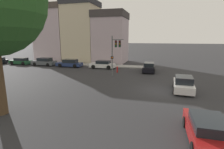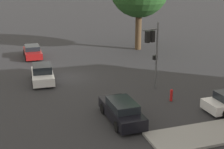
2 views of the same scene
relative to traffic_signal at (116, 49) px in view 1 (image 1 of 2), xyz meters
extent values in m
plane|color=#28282B|center=(-5.27, -6.19, -3.80)|extent=(300.00, 300.00, 0.00)
cube|color=gray|center=(8.12, 26.27, -3.71)|extent=(2.55, 60.00, 0.17)
cube|color=#B29EA8|center=(13.29, 4.40, 0.74)|extent=(7.20, 6.28, 9.07)
cube|color=#383333|center=(13.29, 4.40, 5.96)|extent=(7.49, 6.53, 1.36)
cube|color=beige|center=(13.17, 10.93, 2.08)|extent=(6.96, 6.63, 11.75)
cube|color=#2D2D33|center=(13.17, 10.93, 8.53)|extent=(7.24, 6.89, 1.16)
cube|color=#B29EA8|center=(13.52, 17.72, 1.75)|extent=(7.67, 6.71, 11.09)
cube|color=#473D38|center=(13.52, 17.72, 7.88)|extent=(7.97, 6.97, 1.17)
cylinder|color=#515456|center=(-0.07, 0.46, -1.05)|extent=(0.14, 0.14, 5.49)
cylinder|color=#515456|center=(0.11, -0.27, 1.19)|extent=(0.46, 1.49, 0.10)
cube|color=black|center=(0.05, -0.03, 0.64)|extent=(0.36, 0.36, 0.90)
sphere|color=#590F0F|center=(-0.13, -0.07, 0.94)|extent=(0.20, 0.20, 0.20)
sphere|color=#99660F|center=(-0.13, -0.07, 0.64)|extent=(0.20, 0.20, 0.20)
sphere|color=#0F511E|center=(-0.13, -0.07, 0.34)|extent=(0.20, 0.20, 0.20)
cube|color=black|center=(0.17, -0.52, 0.64)|extent=(0.36, 0.36, 0.90)
sphere|color=#590F0F|center=(-0.01, -0.56, 0.94)|extent=(0.20, 0.20, 0.20)
sphere|color=#99660F|center=(-0.01, -0.56, 0.64)|extent=(0.20, 0.20, 0.20)
sphere|color=#0F511E|center=(-0.01, -0.56, 0.34)|extent=(0.20, 0.20, 0.20)
cube|color=black|center=(-0.24, 0.42, -1.18)|extent=(0.30, 0.39, 0.35)
sphere|color=orange|center=(-0.38, 0.38, -1.18)|extent=(0.18, 0.18, 0.18)
cube|color=maroon|center=(-13.80, -8.30, -3.27)|extent=(4.33, 1.82, 0.70)
cube|color=black|center=(-13.97, -8.31, -2.67)|extent=(2.26, 1.59, 0.48)
cylinder|color=black|center=(-12.47, -7.46, -3.48)|extent=(0.64, 0.22, 0.64)
cylinder|color=black|center=(-12.45, -9.13, -3.48)|extent=(0.64, 0.22, 0.64)
cylinder|color=black|center=(-15.15, -7.47, -3.48)|extent=(0.64, 0.22, 0.64)
cube|color=silver|center=(-4.75, -8.20, -3.26)|extent=(4.28, 2.04, 0.70)
cube|color=black|center=(-4.92, -8.19, -2.59)|extent=(2.26, 1.71, 0.64)
cylinder|color=black|center=(-3.41, -7.42, -3.47)|extent=(0.67, 0.26, 0.66)
cylinder|color=black|center=(-3.50, -9.12, -3.47)|extent=(0.67, 0.26, 0.66)
cylinder|color=black|center=(-6.00, -7.27, -3.47)|extent=(0.67, 0.26, 0.66)
cylinder|color=black|center=(-6.10, -8.97, -3.47)|extent=(0.67, 0.26, 0.66)
cube|color=black|center=(4.63, -4.24, -3.24)|extent=(4.56, 1.77, 0.74)
cube|color=black|center=(4.81, -4.24, -2.63)|extent=(2.38, 1.53, 0.48)
cylinder|color=black|center=(3.23, -5.06, -3.45)|extent=(0.69, 0.23, 0.68)
cylinder|color=black|center=(3.21, -3.46, -3.45)|extent=(0.69, 0.23, 0.68)
cylinder|color=black|center=(6.04, -5.02, -3.45)|extent=(0.69, 0.23, 0.68)
cylinder|color=black|center=(6.02, -3.42, -3.45)|extent=(0.69, 0.23, 0.68)
cube|color=silver|center=(5.62, 3.78, -3.28)|extent=(1.85, 4.43, 0.65)
cube|color=black|center=(5.62, 3.60, -2.70)|extent=(1.61, 2.31, 0.52)
cylinder|color=black|center=(4.76, 5.13, -3.45)|extent=(0.23, 0.70, 0.69)
cylinder|color=black|center=(6.44, 5.15, -3.45)|extent=(0.23, 0.70, 0.69)
cylinder|color=black|center=(4.80, 2.40, -3.45)|extent=(0.23, 0.70, 0.69)
cylinder|color=black|center=(6.48, 2.42, -3.45)|extent=(0.23, 0.70, 0.69)
cube|color=navy|center=(5.41, 10.03, -3.31)|extent=(1.93, 4.71, 0.60)
cube|color=black|center=(5.42, 9.85, -2.70)|extent=(1.64, 2.47, 0.61)
cylinder|color=black|center=(4.53, 11.44, -3.45)|extent=(0.25, 0.69, 0.69)
cylinder|color=black|center=(6.18, 11.50, -3.45)|extent=(0.25, 0.69, 0.69)
cylinder|color=black|center=(4.64, 8.56, -3.45)|extent=(0.25, 0.69, 0.69)
cylinder|color=black|center=(6.29, 8.62, -3.45)|extent=(0.25, 0.69, 0.69)
cube|color=#4C5156|center=(5.64, 15.55, -3.26)|extent=(1.90, 4.71, 0.72)
cube|color=black|center=(5.64, 15.36, -2.61)|extent=(1.64, 2.46, 0.58)
cylinder|color=black|center=(4.82, 17.02, -3.48)|extent=(0.23, 0.64, 0.64)
cylinder|color=black|center=(6.52, 16.98, -3.48)|extent=(0.23, 0.64, 0.64)
cylinder|color=black|center=(4.77, 14.12, -3.48)|extent=(0.23, 0.64, 0.64)
cylinder|color=black|center=(6.46, 14.09, -3.48)|extent=(0.23, 0.64, 0.64)
cube|color=#194728|center=(5.51, 20.84, -3.28)|extent=(1.83, 4.47, 0.63)
cube|color=black|center=(5.50, 20.67, -2.72)|extent=(1.57, 2.34, 0.51)
cylinder|color=black|center=(4.75, 22.24, -3.44)|extent=(0.24, 0.72, 0.72)
cylinder|color=black|center=(6.34, 22.19, -3.44)|extent=(0.24, 0.72, 0.72)
cylinder|color=black|center=(4.67, 19.50, -3.44)|extent=(0.24, 0.72, 0.72)
cylinder|color=black|center=(6.26, 19.45, -3.44)|extent=(0.24, 0.72, 0.72)
cylinder|color=black|center=(6.26, 25.22, -3.48)|extent=(0.23, 0.63, 0.62)
cylinder|color=red|center=(2.73, 0.41, -3.42)|extent=(0.20, 0.20, 0.75)
sphere|color=red|center=(2.73, 0.41, -2.99)|extent=(0.22, 0.22, 0.22)
camera|label=1|loc=(-22.89, -5.76, 1.47)|focal=28.00mm
camera|label=2|loc=(21.87, -10.60, 5.18)|focal=50.00mm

